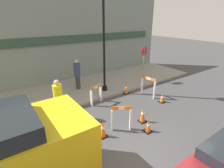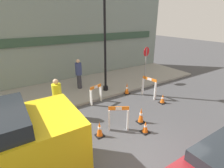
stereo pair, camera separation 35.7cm
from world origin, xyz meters
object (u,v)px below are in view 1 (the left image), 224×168
at_px(streetlamp_post, 104,23).
at_px(stop_sign, 144,58).
at_px(person_pedestrian, 77,73).
at_px(person_worker, 58,98).

height_order(streetlamp_post, stop_sign, streetlamp_post).
bearing_deg(person_pedestrian, streetlamp_post, 148.90).
xyz_separation_m(stop_sign, person_pedestrian, (-4.26, 1.10, -0.56)).
xyz_separation_m(streetlamp_post, person_worker, (-3.13, -1.24, -2.90)).
height_order(stop_sign, person_worker, stop_sign).
xyz_separation_m(streetlamp_post, person_pedestrian, (-1.17, 1.12, -2.77)).
bearing_deg(person_pedestrian, person_worker, 62.92).
bearing_deg(person_worker, streetlamp_post, 32.57).
xyz_separation_m(streetlamp_post, stop_sign, (3.10, 0.02, -2.22)).
bearing_deg(streetlamp_post, stop_sign, 0.39).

